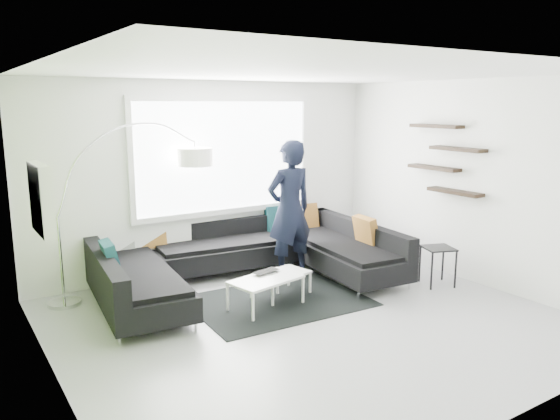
# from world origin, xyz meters

# --- Properties ---
(ground) EXTENTS (5.50, 5.50, 0.00)m
(ground) POSITION_xyz_m (0.00, 0.00, 0.00)
(ground) COLOR #94959A
(ground) RESTS_ON ground
(room_shell) EXTENTS (5.54, 5.04, 2.82)m
(room_shell) POSITION_xyz_m (0.04, 0.21, 1.81)
(room_shell) COLOR white
(room_shell) RESTS_ON ground
(sectional_sofa) EXTENTS (4.17, 2.82, 0.85)m
(sectional_sofa) POSITION_xyz_m (-0.04, 1.44, 0.37)
(sectional_sofa) COLOR black
(sectional_sofa) RESTS_ON ground
(rug) EXTENTS (2.22, 1.66, 0.01)m
(rug) POSITION_xyz_m (0.02, 0.72, 0.01)
(rug) COLOR black
(rug) RESTS_ON ground
(coffee_table) EXTENTS (1.25, 0.88, 0.37)m
(coffee_table) POSITION_xyz_m (-0.03, 0.74, 0.19)
(coffee_table) COLOR silver
(coffee_table) RESTS_ON ground
(arc_lamp) EXTENTS (2.11, 0.74, 2.24)m
(arc_lamp) POSITION_xyz_m (-2.29, 2.07, 1.12)
(arc_lamp) COLOR silver
(arc_lamp) RESTS_ON ground
(side_table) EXTENTS (0.50, 0.50, 0.54)m
(side_table) POSITION_xyz_m (2.21, 0.07, 0.27)
(side_table) COLOR black
(side_table) RESTS_ON ground
(person) EXTENTS (0.72, 0.48, 1.97)m
(person) POSITION_xyz_m (0.72, 1.50, 0.99)
(person) COLOR black
(person) RESTS_ON ground
(laptop) EXTENTS (0.47, 0.40, 0.03)m
(laptop) POSITION_xyz_m (-0.10, 0.76, 0.39)
(laptop) COLOR black
(laptop) RESTS_ON coffee_table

